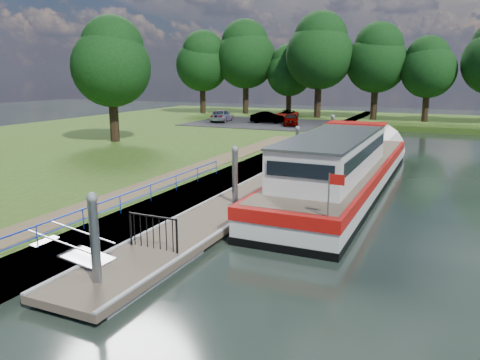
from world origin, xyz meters
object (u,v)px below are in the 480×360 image
at_px(barge, 346,168).
at_px(car_d, 286,115).
at_px(car_c, 222,116).
at_px(pontoon, 271,186).
at_px(car_a, 291,119).
at_px(car_b, 268,117).

distance_m(barge, car_d, 29.68).
bearing_deg(barge, car_d, 115.25).
xyz_separation_m(car_c, car_d, (6.10, 4.37, -0.04)).
bearing_deg(barge, pontoon, -151.84).
bearing_deg(car_a, car_b, 140.38).
relative_size(car_a, car_b, 1.00).
height_order(barge, car_c, barge).
height_order(pontoon, barge, barge).
bearing_deg(car_a, pontoon, -91.77).
height_order(car_a, car_c, car_c).
bearing_deg(pontoon, car_a, 105.97).
xyz_separation_m(pontoon, car_b, (-9.81, 24.82, 1.26)).
relative_size(car_b, car_d, 0.86).
bearing_deg(car_c, barge, 121.51).
bearing_deg(pontoon, car_b, 111.56).
distance_m(barge, car_b, 26.53).
bearing_deg(car_a, car_c, 156.81).
bearing_deg(car_c, car_d, -152.74).
height_order(barge, car_b, barge).
distance_m(barge, car_c, 29.27).
height_order(car_a, car_b, car_a).
bearing_deg(pontoon, car_c, 121.86).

